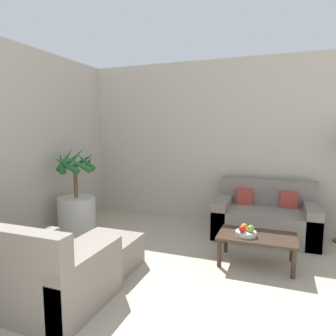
% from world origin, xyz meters
% --- Properties ---
extents(wall_back, '(8.77, 0.06, 2.70)m').
position_xyz_m(wall_back, '(0.00, 6.20, 1.35)').
color(wall_back, '#BCB2A3').
rests_on(wall_back, ground_plane).
extents(potted_palm, '(0.66, 0.66, 1.31)m').
position_xyz_m(potted_palm, '(-3.17, 4.86, 0.41)').
color(potted_palm, beige).
rests_on(potted_palm, ground_plane).
extents(sofa_loveseat, '(1.42, 0.87, 0.79)m').
position_xyz_m(sofa_loveseat, '(-0.46, 5.66, 0.27)').
color(sofa_loveseat, gray).
rests_on(sofa_loveseat, ground_plane).
extents(coffee_table, '(0.87, 0.53, 0.35)m').
position_xyz_m(coffee_table, '(-0.50, 4.64, 0.30)').
color(coffee_table, '#38281E').
rests_on(coffee_table, ground_plane).
extents(fruit_bowl, '(0.23, 0.23, 0.05)m').
position_xyz_m(fruit_bowl, '(-0.62, 4.57, 0.37)').
color(fruit_bowl, beige).
rests_on(fruit_bowl, coffee_table).
extents(apple_red, '(0.07, 0.07, 0.07)m').
position_xyz_m(apple_red, '(-0.66, 4.52, 0.44)').
color(apple_red, red).
rests_on(apple_red, fruit_bowl).
extents(apple_green, '(0.08, 0.08, 0.08)m').
position_xyz_m(apple_green, '(-0.57, 4.56, 0.44)').
color(apple_green, olive).
rests_on(apple_green, fruit_bowl).
extents(orange_fruit, '(0.08, 0.08, 0.08)m').
position_xyz_m(orange_fruit, '(-0.65, 4.61, 0.44)').
color(orange_fruit, orange).
rests_on(orange_fruit, fruit_bowl).
extents(armchair, '(0.90, 0.87, 0.80)m').
position_xyz_m(armchair, '(-2.14, 3.15, 0.27)').
color(armchair, gray).
rests_on(armchair, ground_plane).
extents(ottoman, '(0.65, 0.54, 0.34)m').
position_xyz_m(ottoman, '(-2.08, 3.99, 0.17)').
color(ottoman, gray).
rests_on(ottoman, ground_plane).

